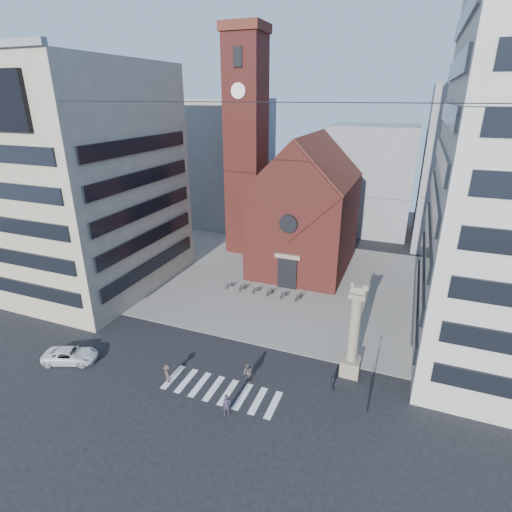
# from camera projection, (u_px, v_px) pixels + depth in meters

# --- Properties ---
(ground) EXTENTS (120.00, 120.00, 0.00)m
(ground) POSITION_uv_depth(u_px,v_px,m) (230.00, 367.00, 35.40)
(ground) COLOR black
(ground) RESTS_ON ground
(piazza) EXTENTS (46.00, 30.00, 0.05)m
(piazza) POSITION_uv_depth(u_px,v_px,m) (292.00, 281.00, 51.80)
(piazza) COLOR gray
(piazza) RESTS_ON ground
(zebra_crossing) EXTENTS (10.20, 3.20, 0.01)m
(zebra_crossing) POSITION_uv_depth(u_px,v_px,m) (221.00, 390.00, 32.62)
(zebra_crossing) COLOR white
(zebra_crossing) RESTS_ON ground
(church) EXTENTS (12.00, 16.65, 18.00)m
(church) POSITION_uv_depth(u_px,v_px,m) (306.00, 210.00, 54.04)
(church) COLOR maroon
(church) RESTS_ON ground
(campanile) EXTENTS (5.50, 5.50, 31.20)m
(campanile) POSITION_uv_depth(u_px,v_px,m) (246.00, 146.00, 57.09)
(campanile) COLOR maroon
(campanile) RESTS_ON ground
(building_left) EXTENTS (18.00, 20.00, 26.00)m
(building_left) POSITION_uv_depth(u_px,v_px,m) (79.00, 181.00, 47.31)
(building_left) COLOR tan
(building_left) RESTS_ON ground
(bg_block_left) EXTENTS (16.00, 14.00, 22.00)m
(bg_block_left) POSITION_uv_depth(u_px,v_px,m) (221.00, 163.00, 72.61)
(bg_block_left) COLOR gray
(bg_block_left) RESTS_ON ground
(bg_block_mid) EXTENTS (14.00, 12.00, 18.00)m
(bg_block_mid) POSITION_uv_depth(u_px,v_px,m) (370.00, 179.00, 68.87)
(bg_block_mid) COLOR gray
(bg_block_mid) RESTS_ON ground
(bg_block_right) EXTENTS (16.00, 14.00, 24.00)m
(bg_block_right) POSITION_uv_depth(u_px,v_px,m) (479.00, 170.00, 59.75)
(bg_block_right) COLOR gray
(bg_block_right) RESTS_ON ground
(lion_column) EXTENTS (1.63, 1.60, 8.68)m
(lion_column) POSITION_uv_depth(u_px,v_px,m) (353.00, 340.00, 33.31)
(lion_column) COLOR gray
(lion_column) RESTS_ON ground
(traffic_light) EXTENTS (0.13, 0.16, 4.30)m
(traffic_light) POSITION_uv_depth(u_px,v_px,m) (370.00, 387.00, 29.62)
(traffic_light) COLOR black
(traffic_light) RESTS_ON ground
(white_car) EXTENTS (5.19, 3.73, 1.31)m
(white_car) POSITION_uv_depth(u_px,v_px,m) (71.00, 355.00, 35.97)
(white_car) COLOR white
(white_car) RESTS_ON ground
(pedestrian_0) EXTENTS (0.75, 0.59, 1.80)m
(pedestrian_0) POSITION_uv_depth(u_px,v_px,m) (227.00, 406.00, 29.78)
(pedestrian_0) COLOR #302939
(pedestrian_0) RESTS_ON ground
(pedestrian_1) EXTENTS (1.05, 0.99, 1.71)m
(pedestrian_1) POSITION_uv_depth(u_px,v_px,m) (248.00, 373.00, 33.36)
(pedestrian_1) COLOR #504440
(pedestrian_1) RESTS_ON ground
(pedestrian_2) EXTENTS (0.73, 1.02, 1.61)m
(pedestrian_2) POSITION_uv_depth(u_px,v_px,m) (333.00, 382.00, 32.41)
(pedestrian_2) COLOR black
(pedestrian_2) RESTS_ON ground
(pedestrian_3) EXTENTS (1.25, 1.14, 1.68)m
(pedestrian_3) POSITION_uv_depth(u_px,v_px,m) (168.00, 373.00, 33.32)
(pedestrian_3) COLOR #46332E
(pedestrian_3) RESTS_ON ground
(scooter_0) EXTENTS (1.10, 1.68, 0.83)m
(scooter_0) POSITION_uv_depth(u_px,v_px,m) (230.00, 285.00, 49.83)
(scooter_0) COLOR black
(scooter_0) RESTS_ON piazza
(scooter_1) EXTENTS (0.97, 1.59, 0.93)m
(scooter_1) POSITION_uv_depth(u_px,v_px,m) (243.00, 287.00, 49.21)
(scooter_1) COLOR black
(scooter_1) RESTS_ON piazza
(scooter_2) EXTENTS (1.10, 1.68, 0.83)m
(scooter_2) POSITION_uv_depth(u_px,v_px,m) (256.00, 289.00, 48.63)
(scooter_2) COLOR black
(scooter_2) RESTS_ON piazza
(scooter_3) EXTENTS (0.97, 1.59, 0.93)m
(scooter_3) POSITION_uv_depth(u_px,v_px,m) (270.00, 291.00, 48.01)
(scooter_3) COLOR black
(scooter_3) RESTS_ON piazza
(scooter_4) EXTENTS (1.10, 1.68, 0.83)m
(scooter_4) POSITION_uv_depth(u_px,v_px,m) (284.00, 294.00, 47.42)
(scooter_4) COLOR black
(scooter_4) RESTS_ON piazza
(scooter_5) EXTENTS (0.97, 1.59, 0.93)m
(scooter_5) POSITION_uv_depth(u_px,v_px,m) (299.00, 296.00, 46.80)
(scooter_5) COLOR black
(scooter_5) RESTS_ON piazza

